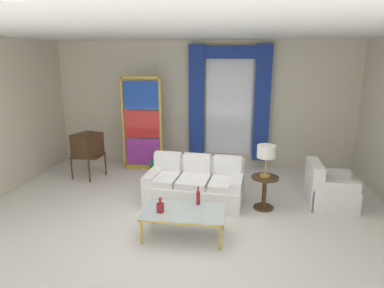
{
  "coord_description": "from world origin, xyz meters",
  "views": [
    {
      "loc": [
        0.9,
        -5.26,
        2.65
      ],
      "look_at": [
        0.03,
        0.9,
        1.05
      ],
      "focal_mm": 32.21,
      "sensor_mm": 36.0,
      "label": 1
    }
  ],
  "objects_px": {
    "peacock_figurine": "(158,167)",
    "round_side_table": "(264,190)",
    "vintage_tv": "(87,146)",
    "bottle_blue_decanter": "(160,207)",
    "couch_white_long": "(195,185)",
    "armchair_white": "(328,190)",
    "stained_glass_divider": "(142,126)",
    "bottle_crystal_tall": "(198,197)",
    "coffee_table": "(184,213)",
    "table_lamp_brass": "(266,153)"
  },
  "relations": [
    {
      "from": "peacock_figurine",
      "to": "round_side_table",
      "type": "relative_size",
      "value": 1.01
    },
    {
      "from": "vintage_tv",
      "to": "bottle_blue_decanter",
      "type": "bearing_deg",
      "value": -47.31
    },
    {
      "from": "couch_white_long",
      "to": "armchair_white",
      "type": "xyz_separation_m",
      "value": [
        2.4,
        0.13,
        -0.02
      ]
    },
    {
      "from": "armchair_white",
      "to": "stained_glass_divider",
      "type": "distance_m",
      "value": 4.24
    },
    {
      "from": "couch_white_long",
      "to": "vintage_tv",
      "type": "xyz_separation_m",
      "value": [
        -2.53,
        0.96,
        0.42
      ]
    },
    {
      "from": "vintage_tv",
      "to": "armchair_white",
      "type": "bearing_deg",
      "value": -9.61
    },
    {
      "from": "bottle_crystal_tall",
      "to": "stained_glass_divider",
      "type": "xyz_separation_m",
      "value": [
        -1.66,
        2.73,
        0.53
      ]
    },
    {
      "from": "bottle_blue_decanter",
      "to": "armchair_white",
      "type": "xyz_separation_m",
      "value": [
        2.74,
        1.55,
        -0.2
      ]
    },
    {
      "from": "coffee_table",
      "to": "round_side_table",
      "type": "distance_m",
      "value": 1.7
    },
    {
      "from": "armchair_white",
      "to": "peacock_figurine",
      "type": "relative_size",
      "value": 1.39
    },
    {
      "from": "stained_glass_divider",
      "to": "table_lamp_brass",
      "type": "relative_size",
      "value": 3.86
    },
    {
      "from": "couch_white_long",
      "to": "bottle_blue_decanter",
      "type": "relative_size",
      "value": 7.86
    },
    {
      "from": "coffee_table",
      "to": "couch_white_long",
      "type": "bearing_deg",
      "value": 90.05
    },
    {
      "from": "vintage_tv",
      "to": "peacock_figurine",
      "type": "height_order",
      "value": "vintage_tv"
    },
    {
      "from": "round_side_table",
      "to": "table_lamp_brass",
      "type": "height_order",
      "value": "table_lamp_brass"
    },
    {
      "from": "bottle_crystal_tall",
      "to": "stained_glass_divider",
      "type": "bearing_deg",
      "value": 121.31
    },
    {
      "from": "armchair_white",
      "to": "stained_glass_divider",
      "type": "relative_size",
      "value": 0.38
    },
    {
      "from": "bottle_crystal_tall",
      "to": "armchair_white",
      "type": "relative_size",
      "value": 0.36
    },
    {
      "from": "vintage_tv",
      "to": "round_side_table",
      "type": "xyz_separation_m",
      "value": [
        3.78,
        -1.13,
        -0.37
      ]
    },
    {
      "from": "bottle_blue_decanter",
      "to": "round_side_table",
      "type": "xyz_separation_m",
      "value": [
        1.59,
        1.24,
        -0.14
      ]
    },
    {
      "from": "couch_white_long",
      "to": "armchair_white",
      "type": "distance_m",
      "value": 2.4
    },
    {
      "from": "bottle_crystal_tall",
      "to": "peacock_figurine",
      "type": "relative_size",
      "value": 0.5
    },
    {
      "from": "table_lamp_brass",
      "to": "armchair_white",
      "type": "bearing_deg",
      "value": 14.65
    },
    {
      "from": "vintage_tv",
      "to": "table_lamp_brass",
      "type": "xyz_separation_m",
      "value": [
        3.78,
        -1.13,
        0.3
      ]
    },
    {
      "from": "coffee_table",
      "to": "vintage_tv",
      "type": "distance_m",
      "value": 3.43
    },
    {
      "from": "vintage_tv",
      "to": "armchair_white",
      "type": "xyz_separation_m",
      "value": [
        4.93,
        -0.83,
        -0.44
      ]
    },
    {
      "from": "armchair_white",
      "to": "peacock_figurine",
      "type": "height_order",
      "value": "armchair_white"
    },
    {
      "from": "coffee_table",
      "to": "bottle_blue_decanter",
      "type": "height_order",
      "value": "bottle_blue_decanter"
    },
    {
      "from": "bottle_crystal_tall",
      "to": "vintage_tv",
      "type": "height_order",
      "value": "vintage_tv"
    },
    {
      "from": "stained_glass_divider",
      "to": "peacock_figurine",
      "type": "distance_m",
      "value": 1.07
    },
    {
      "from": "peacock_figurine",
      "to": "table_lamp_brass",
      "type": "bearing_deg",
      "value": -31.01
    },
    {
      "from": "bottle_crystal_tall",
      "to": "table_lamp_brass",
      "type": "bearing_deg",
      "value": 40.26
    },
    {
      "from": "bottle_crystal_tall",
      "to": "armchair_white",
      "type": "xyz_separation_m",
      "value": [
        2.22,
        1.21,
        -0.24
      ]
    },
    {
      "from": "couch_white_long",
      "to": "stained_glass_divider",
      "type": "bearing_deg",
      "value": 131.83
    },
    {
      "from": "stained_glass_divider",
      "to": "round_side_table",
      "type": "xyz_separation_m",
      "value": [
        2.73,
        -1.82,
        -0.7
      ]
    },
    {
      "from": "coffee_table",
      "to": "bottle_blue_decanter",
      "type": "relative_size",
      "value": 5.22
    },
    {
      "from": "coffee_table",
      "to": "stained_glass_divider",
      "type": "height_order",
      "value": "stained_glass_divider"
    },
    {
      "from": "coffee_table",
      "to": "peacock_figurine",
      "type": "xyz_separation_m",
      "value": [
        -1.01,
        2.51,
        -0.16
      ]
    },
    {
      "from": "couch_white_long",
      "to": "peacock_figurine",
      "type": "height_order",
      "value": "couch_white_long"
    },
    {
      "from": "couch_white_long",
      "to": "peacock_figurine",
      "type": "bearing_deg",
      "value": 130.42
    },
    {
      "from": "couch_white_long",
      "to": "round_side_table",
      "type": "relative_size",
      "value": 3.07
    },
    {
      "from": "couch_white_long",
      "to": "bottle_crystal_tall",
      "type": "relative_size",
      "value": 6.09
    },
    {
      "from": "coffee_table",
      "to": "bottle_crystal_tall",
      "type": "relative_size",
      "value": 4.04
    },
    {
      "from": "bottle_blue_decanter",
      "to": "bottle_crystal_tall",
      "type": "xyz_separation_m",
      "value": [
        0.52,
        0.34,
        0.04
      ]
    },
    {
      "from": "couch_white_long",
      "to": "vintage_tv",
      "type": "bearing_deg",
      "value": 159.23
    },
    {
      "from": "bottle_blue_decanter",
      "to": "peacock_figurine",
      "type": "bearing_deg",
      "value": 104.49
    },
    {
      "from": "armchair_white",
      "to": "bottle_blue_decanter",
      "type": "bearing_deg",
      "value": -150.55
    },
    {
      "from": "coffee_table",
      "to": "bottle_crystal_tall",
      "type": "distance_m",
      "value": 0.35
    },
    {
      "from": "armchair_white",
      "to": "round_side_table",
      "type": "distance_m",
      "value": 1.19
    },
    {
      "from": "couch_white_long",
      "to": "stained_glass_divider",
      "type": "height_order",
      "value": "stained_glass_divider"
    }
  ]
}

